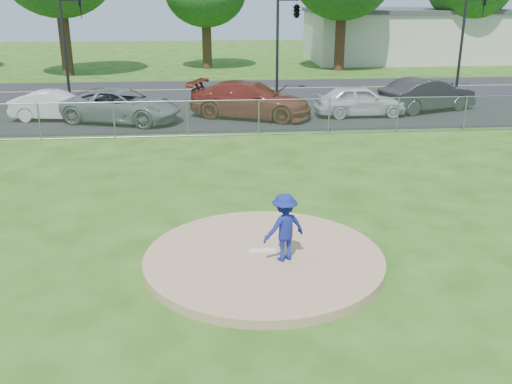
% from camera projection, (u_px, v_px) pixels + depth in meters
% --- Properties ---
extents(ground, '(120.00, 120.00, 0.00)m').
position_uv_depth(ground, '(238.00, 148.00, 22.27)').
color(ground, '#234C10').
rests_on(ground, ground).
extents(pitchers_mound, '(5.40, 5.40, 0.20)m').
position_uv_depth(pitchers_mound, '(264.00, 259.00, 12.85)').
color(pitchers_mound, tan).
rests_on(pitchers_mound, ground).
extents(pitching_rubber, '(0.60, 0.15, 0.04)m').
position_uv_depth(pitching_rubber, '(263.00, 250.00, 13.00)').
color(pitching_rubber, white).
rests_on(pitching_rubber, pitchers_mound).
extents(chain_link_fence, '(40.00, 0.06, 1.50)m').
position_uv_depth(chain_link_fence, '(235.00, 118.00, 23.89)').
color(chain_link_fence, gray).
rests_on(chain_link_fence, ground).
extents(parking_lot, '(50.00, 8.00, 0.01)m').
position_uv_depth(parking_lot, '(230.00, 114.00, 28.36)').
color(parking_lot, black).
rests_on(parking_lot, ground).
extents(street, '(60.00, 7.00, 0.01)m').
position_uv_depth(street, '(225.00, 89.00, 35.40)').
color(street, black).
rests_on(street, ground).
extents(commercial_building, '(16.40, 9.40, 4.30)m').
position_uv_depth(commercial_building, '(404.00, 35.00, 49.14)').
color(commercial_building, '#BDB7A1').
rests_on(commercial_building, ground).
extents(traffic_signal_left, '(1.28, 0.20, 5.60)m').
position_uv_depth(traffic_signal_left, '(68.00, 37.00, 31.67)').
color(traffic_signal_left, black).
rests_on(traffic_signal_left, ground).
extents(traffic_signal_center, '(1.42, 2.48, 5.60)m').
position_uv_depth(traffic_signal_center, '(295.00, 12.00, 32.31)').
color(traffic_signal_center, black).
rests_on(traffic_signal_center, ground).
extents(traffic_signal_right, '(1.28, 0.20, 5.60)m').
position_uv_depth(traffic_signal_right, '(467.00, 34.00, 33.58)').
color(traffic_signal_right, black).
rests_on(traffic_signal_right, ground).
extents(pitcher, '(1.13, 0.92, 1.53)m').
position_uv_depth(pitcher, '(284.00, 227.00, 12.37)').
color(pitcher, navy).
rests_on(pitcher, pitchers_mound).
extents(traffic_cone, '(0.39, 0.39, 0.76)m').
position_uv_depth(traffic_cone, '(74.00, 116.00, 26.02)').
color(traffic_cone, '#F25C0C').
rests_on(traffic_cone, parking_lot).
extents(parked_car_white, '(4.23, 1.87, 1.35)m').
position_uv_depth(parked_car_white, '(56.00, 105.00, 26.81)').
color(parked_car_white, white).
rests_on(parked_car_white, parking_lot).
extents(parked_car_gray, '(5.96, 4.13, 1.51)m').
position_uv_depth(parked_car_gray, '(122.00, 106.00, 26.33)').
color(parked_car_gray, slate).
rests_on(parked_car_gray, parking_lot).
extents(parked_car_darkred, '(6.34, 4.46, 1.71)m').
position_uv_depth(parked_car_darkred, '(251.00, 100.00, 27.26)').
color(parked_car_darkred, maroon).
rests_on(parked_car_darkred, parking_lot).
extents(parked_car_pearl, '(4.40, 1.82, 1.49)m').
position_uv_depth(parked_car_pearl, '(360.00, 101.00, 27.63)').
color(parked_car_pearl, silver).
rests_on(parked_car_pearl, parking_lot).
extents(parked_car_charcoal, '(5.30, 3.40, 1.65)m').
position_uv_depth(parked_car_charcoal, '(427.00, 94.00, 28.79)').
color(parked_car_charcoal, '#242426').
rests_on(parked_car_charcoal, parking_lot).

